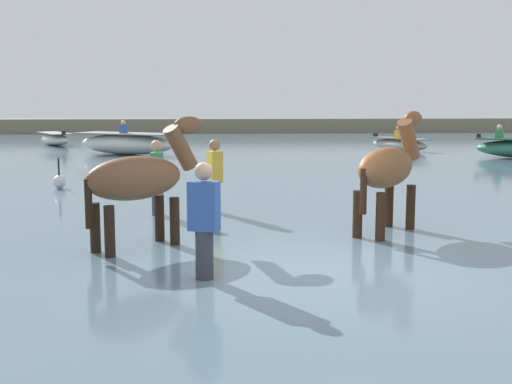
{
  "coord_description": "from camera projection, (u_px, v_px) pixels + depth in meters",
  "views": [
    {
      "loc": [
        -1.23,
        -7.31,
        2.27
      ],
      "look_at": [
        -0.43,
        3.05,
        0.83
      ],
      "focal_mm": 45.62,
      "sensor_mm": 36.0,
      "label": 1
    }
  ],
  "objects": [
    {
      "name": "far_shoreline",
      "position": [
        225.0,
        128.0,
        42.19
      ],
      "size": [
        80.0,
        2.4,
        1.22
      ],
      "primitive_type": "cube",
      "color": "gray",
      "rests_on": "ground"
    },
    {
      "name": "boat_mid_channel",
      "position": [
        399.0,
        144.0,
        26.24
      ],
      "size": [
        2.15,
        2.9,
        0.99
      ],
      "color": "#B2AD9E",
      "rests_on": "water_surface"
    },
    {
      "name": "horse_trailing_chestnut",
      "position": [
        388.0,
        171.0,
        9.63
      ],
      "size": [
        1.54,
        1.71,
        2.14
      ],
      "color": "brown",
      "rests_on": "ground"
    },
    {
      "name": "person_onlooker_left",
      "position": [
        157.0,
        184.0,
        11.18
      ],
      "size": [
        0.21,
        0.33,
        1.63
      ],
      "color": "#383842",
      "rests_on": "ground"
    },
    {
      "name": "boat_distant_east",
      "position": [
        126.0,
        144.0,
        24.3
      ],
      "size": [
        4.24,
        3.31,
        1.28
      ],
      "color": "silver",
      "rests_on": "water_surface"
    },
    {
      "name": "ground_plane",
      "position": [
        313.0,
        297.0,
        7.62
      ],
      "size": [
        120.0,
        120.0,
        0.0
      ],
      "primitive_type": "plane",
      "color": "#84755B"
    },
    {
      "name": "channel_buoy",
      "position": [
        59.0,
        182.0,
        14.7
      ],
      "size": [
        0.3,
        0.3,
        0.69
      ],
      "color": "silver",
      "rests_on": "water_surface"
    },
    {
      "name": "person_onlooker_right",
      "position": [
        204.0,
        231.0,
        7.11
      ],
      "size": [
        0.37,
        0.29,
        1.63
      ],
      "color": "#383842",
      "rests_on": "ground"
    },
    {
      "name": "person_wading_mid",
      "position": [
        215.0,
        183.0,
        11.42
      ],
      "size": [
        0.29,
        0.37,
        1.63
      ],
      "color": "#383842",
      "rests_on": "ground"
    },
    {
      "name": "horse_lead_bay",
      "position": [
        140.0,
        181.0,
        8.62
      ],
      "size": [
        1.68,
        1.48,
        2.08
      ],
      "color": "brown",
      "rests_on": "ground"
    },
    {
      "name": "boat_near_starboard",
      "position": [
        55.0,
        139.0,
        29.54
      ],
      "size": [
        2.24,
        3.09,
        0.71
      ],
      "color": "silver",
      "rests_on": "water_surface"
    },
    {
      "name": "water_surface",
      "position": [
        252.0,
        181.0,
        17.47
      ],
      "size": [
        90.0,
        90.0,
        0.33
      ],
      "primitive_type": "cube",
      "color": "slate",
      "rests_on": "ground"
    }
  ]
}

